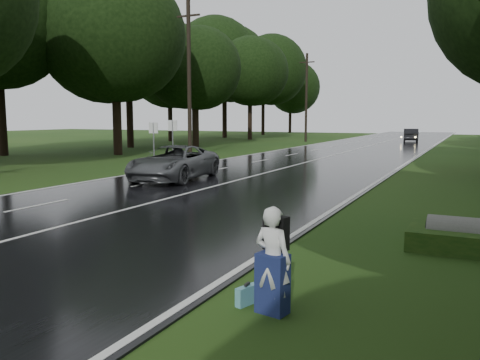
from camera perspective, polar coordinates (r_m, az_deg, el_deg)
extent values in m
plane|color=#223E12|center=(13.58, -20.54, -5.35)|extent=(160.00, 160.00, 0.00)
cube|color=black|center=(30.76, 7.56, 1.99)|extent=(12.00, 140.00, 0.04)
cube|color=silver|center=(30.76, 7.56, 2.04)|extent=(0.12, 140.00, 0.01)
imported|color=#4C4F51|center=(22.38, -7.74, 2.03)|extent=(3.28, 5.88, 1.55)
imported|color=black|center=(60.18, 19.41, 4.99)|extent=(2.18, 4.74, 1.51)
imported|color=silver|center=(7.22, 3.86, -9.37)|extent=(0.65, 0.48, 1.61)
cube|color=navy|center=(7.33, 3.83, -12.02)|extent=(0.50, 0.38, 0.90)
cube|color=black|center=(7.35, 4.26, -6.21)|extent=(0.39, 0.26, 0.52)
cube|color=#5498A4|center=(7.72, 0.83, -13.37)|extent=(0.24, 0.43, 0.30)
cylinder|color=slate|center=(11.84, 24.49, -7.39)|extent=(1.44, 0.72, 0.72)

